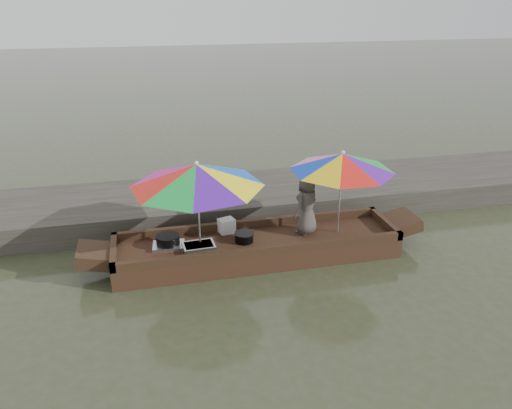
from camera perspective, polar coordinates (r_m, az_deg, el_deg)
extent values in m
plane|color=#30391D|center=(9.06, 0.15, -6.07)|extent=(80.00, 80.00, 0.00)
cube|color=#2D2B26|center=(10.89, -2.53, 0.58)|extent=(22.00, 2.20, 0.50)
cube|color=black|center=(8.97, 0.15, -5.10)|extent=(5.04, 1.20, 0.35)
cylinder|color=black|center=(8.76, -10.03, -4.14)|extent=(0.41, 0.41, 0.21)
cube|color=silver|center=(8.64, -6.56, -4.81)|extent=(0.56, 0.40, 0.09)
cube|color=silver|center=(8.77, -9.94, -4.66)|extent=(0.57, 0.42, 0.06)
cylinder|color=black|center=(8.82, -1.36, -3.80)|extent=(0.32, 0.32, 0.15)
cube|color=silver|center=(9.15, -3.39, -2.43)|extent=(0.33, 0.29, 0.26)
imported|color=#443F3A|center=(8.98, 5.82, 0.05)|extent=(0.66, 0.61, 1.13)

